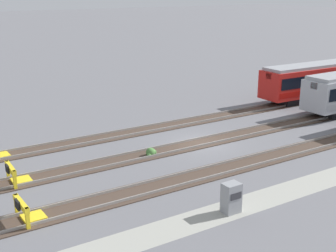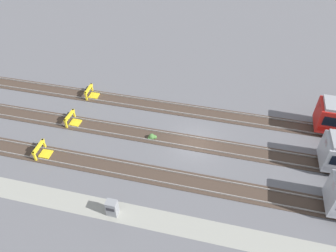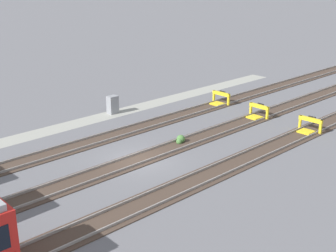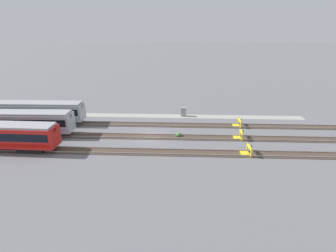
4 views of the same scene
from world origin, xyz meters
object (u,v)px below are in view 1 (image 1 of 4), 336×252
Objects in this scene: subway_car_front_row_right_inner at (332,77)px; bumper_stop_near_inner_track at (16,175)px; weed_clump at (151,153)px; bumper_stop_nearest_track at (27,211)px; electrical_cabinet at (231,198)px.

subway_car_front_row_right_inner is 9.00× the size of bumper_stop_near_inner_track.
weed_clump is at bearing -168.12° from subway_car_front_row_right_inner.
electrical_cabinet is at bearing -27.45° from bumper_stop_nearest_track.
bumper_stop_near_inner_track is at bearing -171.76° from subway_car_front_row_right_inner.
electrical_cabinet reaches higher than weed_clump.
electrical_cabinet is 1.74× the size of weed_clump.
subway_car_front_row_right_inner is 19.63× the size of weed_clump.
electrical_cabinet is (9.11, -4.73, 0.29)m from bumper_stop_nearest_track.
bumper_stop_nearest_track is 1.25× the size of electrical_cabinet.
bumper_stop_nearest_track and bumper_stop_near_inner_track have the same top height.
bumper_stop_near_inner_track is 2.18× the size of weed_clump.
bumper_stop_near_inner_track is (-34.31, -4.97, -1.53)m from subway_car_front_row_right_inner.
subway_car_front_row_right_inner is 9.02× the size of bumper_stop_nearest_track.
bumper_stop_nearest_track is at bearing -99.23° from bumper_stop_near_inner_track.
subway_car_front_row_right_inner is at bearing 11.88° from weed_clump.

